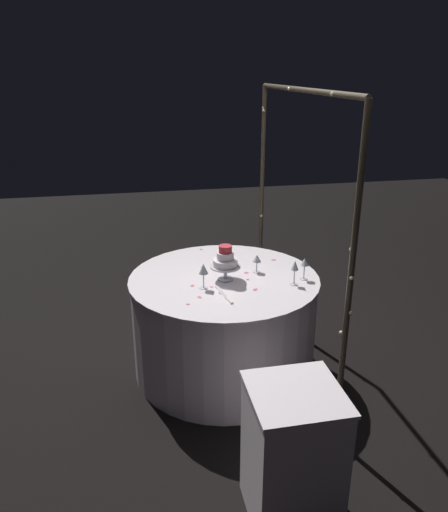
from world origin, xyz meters
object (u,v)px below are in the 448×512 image
(wine_glass_2, at_px, (295,267))
(wine_glass_3, at_px, (203,270))
(decorative_arch, at_px, (298,196))
(wine_glass_1, at_px, (257,259))
(wine_glass_0, at_px, (305,263))
(main_table, at_px, (224,324))
(side_table, at_px, (292,455))
(tiered_cake, at_px, (225,260))
(cake_knife, at_px, (225,296))

(wine_glass_2, height_order, wine_glass_3, wine_glass_3)
(decorative_arch, distance_m, wine_glass_1, 0.55)
(wine_glass_0, bearing_deg, main_table, -104.84)
(side_table, distance_m, tiered_cake, 1.44)
(decorative_arch, height_order, wine_glass_0, decorative_arch)
(main_table, bearing_deg, cake_knife, -10.34)
(wine_glass_1, xyz_separation_m, wine_glass_2, (0.27, 0.20, 0.03))
(wine_glass_0, relative_size, wine_glass_2, 0.90)
(tiered_cake, height_order, wine_glass_1, tiered_cake)
(wine_glass_3, relative_size, cake_knife, 0.62)
(main_table, relative_size, side_table, 1.82)
(side_table, relative_size, wine_glass_2, 4.25)
(wine_glass_0, xyz_separation_m, wine_glass_3, (0.01, -0.73, 0.01))
(decorative_arch, bearing_deg, side_table, -18.34)
(tiered_cake, relative_size, wine_glass_3, 1.43)
(tiered_cake, bearing_deg, side_table, 3.24)
(wine_glass_0, bearing_deg, wine_glass_3, -89.02)
(wine_glass_2, height_order, cake_knife, wine_glass_2)
(tiered_cake, xyz_separation_m, wine_glass_1, (-0.10, 0.26, -0.05))
(wine_glass_0, bearing_deg, wine_glass_1, -123.43)
(main_table, relative_size, wine_glass_3, 7.65)
(decorative_arch, relative_size, wine_glass_2, 11.59)
(wine_glass_3, distance_m, cake_knife, 0.24)
(decorative_arch, height_order, wine_glass_2, decorative_arch)
(wine_glass_3, xyz_separation_m, cake_knife, (0.15, 0.12, -0.13))
(main_table, height_order, wine_glass_2, wine_glass_2)
(side_table, relative_size, cake_knife, 2.59)
(side_table, height_order, wine_glass_1, wine_glass_1)
(wine_glass_0, distance_m, wine_glass_3, 0.73)
(main_table, relative_size, tiered_cake, 5.34)
(side_table, bearing_deg, decorative_arch, 161.66)
(main_table, distance_m, wine_glass_3, 0.57)
(main_table, relative_size, cake_knife, 4.72)
(wine_glass_3, bearing_deg, main_table, 132.37)
(wine_glass_1, relative_size, wine_glass_3, 0.75)
(wine_glass_2, distance_m, cake_knife, 0.54)
(tiered_cake, distance_m, wine_glass_0, 0.57)
(decorative_arch, height_order, tiered_cake, decorative_arch)
(tiered_cake, relative_size, wine_glass_2, 1.45)
(side_table, bearing_deg, wine_glass_2, 161.61)
(decorative_arch, distance_m, wine_glass_2, 0.51)
(side_table, bearing_deg, tiered_cake, -176.76)
(wine_glass_3, bearing_deg, side_table, 11.44)
(cake_knife, bearing_deg, main_table, 169.66)
(side_table, bearing_deg, main_table, -177.03)
(wine_glass_0, distance_m, cake_knife, 0.65)
(side_table, relative_size, tiered_cake, 2.93)
(main_table, bearing_deg, wine_glass_1, 100.91)
(tiered_cake, distance_m, wine_glass_1, 0.28)
(wine_glass_1, bearing_deg, side_table, -7.41)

